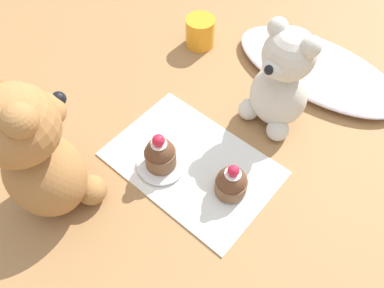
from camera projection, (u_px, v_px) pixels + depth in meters
ground_plane at (192, 164)px, 0.61m from camera, size 4.00×4.00×0.00m
knitted_placemat at (192, 163)px, 0.61m from camera, size 0.27×0.18×0.01m
tulle_cloth at (317, 68)px, 0.72m from camera, size 0.34×0.17×0.03m
teddy_bear_cream at (281, 83)px, 0.60m from camera, size 0.11×0.10×0.19m
teddy_bear_tan at (38, 156)px, 0.49m from camera, size 0.13×0.12×0.24m
cupcake_near_cream_bear at (233, 181)px, 0.56m from camera, size 0.05×0.05×0.06m
saucer_plate at (161, 164)px, 0.60m from camera, size 0.08×0.08×0.01m
cupcake_near_tan_bear at (160, 154)px, 0.58m from camera, size 0.05×0.05×0.07m
juice_glass at (200, 32)px, 0.76m from camera, size 0.06×0.06×0.06m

